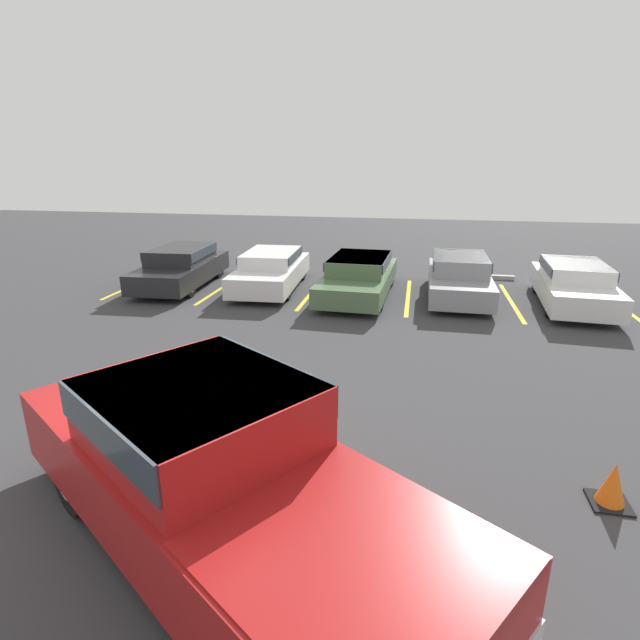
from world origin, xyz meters
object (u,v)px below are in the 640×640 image
at_px(pickup_truck, 219,475).
at_px(parked_sedan_c, 359,274).
at_px(parked_sedan_e, 574,283).
at_px(parked_sedan_d, 459,275).
at_px(traffic_cone, 612,486).
at_px(parked_sedan_b, 271,269).
at_px(parked_sedan_a, 181,265).
at_px(wheel_stop_curb, 488,277).

distance_m(pickup_truck, parked_sedan_c, 10.48).
bearing_deg(parked_sedan_e, parked_sedan_c, -85.31).
distance_m(parked_sedan_d, traffic_cone, 9.35).
relative_size(pickup_truck, traffic_cone, 10.88).
xyz_separation_m(pickup_truck, parked_sedan_b, (-2.63, 10.82, -0.28)).
bearing_deg(parked_sedan_a, traffic_cone, 44.31).
relative_size(parked_sedan_c, wheel_stop_curb, 2.88).
bearing_deg(wheel_stop_curb, traffic_cone, -90.17).
height_order(parked_sedan_a, wheel_stop_curb, parked_sedan_a).
height_order(parked_sedan_a, parked_sedan_b, parked_sedan_a).
relative_size(parked_sedan_b, parked_sedan_d, 1.05).
distance_m(parked_sedan_d, wheel_stop_curb, 2.93).
xyz_separation_m(pickup_truck, parked_sedan_e, (6.16, 10.50, -0.26)).
relative_size(parked_sedan_b, wheel_stop_curb, 2.69).
height_order(parked_sedan_b, parked_sedan_c, parked_sedan_c).
relative_size(parked_sedan_a, wheel_stop_curb, 2.67).
bearing_deg(traffic_cone, pickup_truck, -160.09).
xyz_separation_m(parked_sedan_d, wheel_stop_curb, (1.20, 2.61, -0.59)).
bearing_deg(parked_sedan_c, parked_sedan_a, -88.33).
height_order(parked_sedan_e, traffic_cone, parked_sedan_e).
height_order(parked_sedan_b, wheel_stop_curb, parked_sedan_b).
bearing_deg(parked_sedan_e, wheel_stop_curb, -143.04).
relative_size(parked_sedan_a, parked_sedan_e, 1.01).
bearing_deg(traffic_cone, parked_sedan_b, 126.62).
xyz_separation_m(parked_sedan_b, traffic_cone, (6.89, -9.27, -0.37)).
height_order(parked_sedan_b, parked_sedan_e, parked_sedan_e).
bearing_deg(parked_sedan_c, parked_sedan_e, 92.80).
xyz_separation_m(pickup_truck, wheel_stop_curb, (4.30, 13.42, -0.83)).
bearing_deg(pickup_truck, parked_sedan_e, 94.24).
height_order(pickup_truck, parked_sedan_e, pickup_truck).
relative_size(parked_sedan_b, traffic_cone, 8.31).
bearing_deg(parked_sedan_a, pickup_truck, 24.62).
bearing_deg(wheel_stop_curb, parked_sedan_e, -57.49).
distance_m(parked_sedan_a, wheel_stop_curb, 10.27).
relative_size(parked_sedan_c, traffic_cone, 8.90).
bearing_deg(parked_sedan_a, wheel_stop_curb, 103.10).
distance_m(parked_sedan_a, parked_sedan_b, 2.93).
xyz_separation_m(pickup_truck, parked_sedan_d, (3.10, 10.81, -0.24)).
height_order(pickup_truck, wheel_stop_curb, pickup_truck).
bearing_deg(parked_sedan_b, parked_sedan_d, 86.94).
height_order(parked_sedan_d, parked_sedan_e, parked_sedan_d).
bearing_deg(parked_sedan_c, wheel_stop_curb, 128.20).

